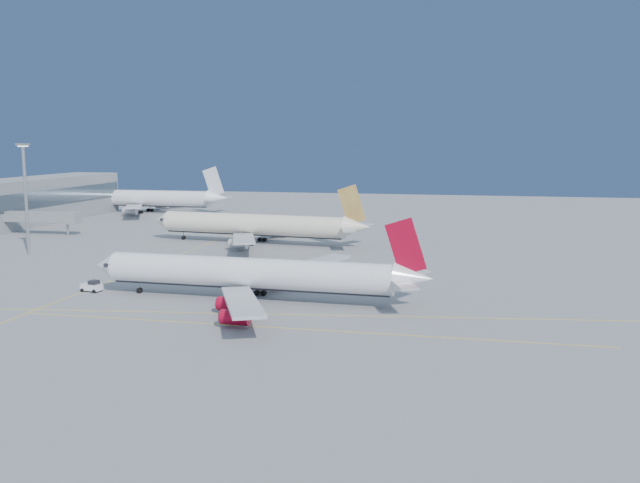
{
  "coord_description": "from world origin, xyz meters",
  "views": [
    {
      "loc": [
        30.34,
        -113.42,
        27.85
      ],
      "look_at": [
        -0.86,
        28.11,
        7.0
      ],
      "focal_mm": 40.0,
      "sensor_mm": 36.0,
      "label": 1
    }
  ],
  "objects": [
    {
      "name": "taxiway_lines",
      "position": [
        -14.71,
        6.34,
        0.01
      ],
      "size": [
        118.86,
        140.0,
        0.02
      ],
      "color": "yellow",
      "rests_on": "ground"
    },
    {
      "name": "airliner_third",
      "position": [
        -93.26,
        137.41,
        5.4
      ],
      "size": [
        66.35,
        61.4,
        17.85
      ],
      "rotation": [
        0.0,
        0.0,
        -0.0
      ],
      "color": "white",
      "rests_on": "ground"
    },
    {
      "name": "airliner_etihad",
      "position": [
        -26.93,
        68.14,
        5.03
      ],
      "size": [
        63.31,
        58.09,
        16.52
      ],
      "rotation": [
        0.0,
        0.0,
        -0.12
      ],
      "color": "beige",
      "rests_on": "ground"
    },
    {
      "name": "jet_bridge",
      "position": [
        -93.11,
        72.0,
        5.17
      ],
      "size": [
        23.6,
        3.6,
        6.9
      ],
      "color": "gray",
      "rests_on": "ground"
    },
    {
      "name": "ground",
      "position": [
        0.0,
        0.0,
        0.0
      ],
      "size": [
        500.0,
        500.0,
        0.0
      ],
      "primitive_type": "plane",
      "color": "slate",
      "rests_on": "ground"
    },
    {
      "name": "terminal",
      "position": [
        -114.93,
        85.0,
        7.51
      ],
      "size": [
        18.4,
        110.0,
        15.0
      ],
      "color": "gray",
      "rests_on": "ground"
    },
    {
      "name": "airliner_virgin",
      "position": [
        -6.86,
        2.85,
        4.62
      ],
      "size": [
        62.09,
        55.76,
        15.32
      ],
      "rotation": [
        0.0,
        0.0,
        -0.04
      ],
      "color": "white",
      "rests_on": "ground"
    },
    {
      "name": "pushback_tug",
      "position": [
        -38.43,
        3.16,
        0.99
      ],
      "size": [
        4.05,
        2.82,
        2.14
      ],
      "rotation": [
        0.0,
        0.0,
        -0.16
      ],
      "color": "white",
      "rests_on": "ground"
    },
    {
      "name": "light_mast",
      "position": [
        -75.41,
        37.99,
        15.87
      ],
      "size": [
        2.32,
        2.32,
        26.89
      ],
      "color": "gray",
      "rests_on": "ground"
    }
  ]
}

